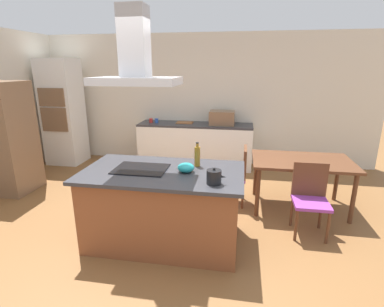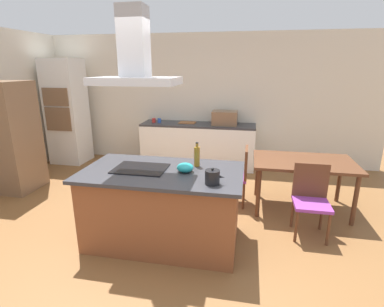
{
  "view_description": "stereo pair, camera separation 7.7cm",
  "coord_description": "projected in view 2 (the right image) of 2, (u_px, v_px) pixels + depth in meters",
  "views": [
    {
      "loc": [
        0.86,
        -3.06,
        2.04
      ],
      "look_at": [
        0.27,
        0.4,
        1.0
      ],
      "focal_mm": 27.59,
      "sensor_mm": 36.0,
      "label": 1
    },
    {
      "loc": [
        0.94,
        -3.05,
        2.04
      ],
      "look_at": [
        0.27,
        0.4,
        1.0
      ],
      "focal_mm": 27.59,
      "sensor_mm": 36.0,
      "label": 2
    }
  ],
  "objects": [
    {
      "name": "chair_at_left_end",
      "position": [
        238.0,
        172.0,
        4.44
      ],
      "size": [
        0.42,
        0.42,
        0.89
      ],
      "color": "purple",
      "rests_on": "ground"
    },
    {
      "name": "cutting_board",
      "position": [
        187.0,
        123.0,
        6.17
      ],
      "size": [
        0.34,
        0.24,
        0.02
      ],
      "primitive_type": "cube",
      "color": "#995B33",
      "rests_on": "back_counter"
    },
    {
      "name": "dining_table",
      "position": [
        303.0,
        166.0,
        4.23
      ],
      "size": [
        1.4,
        0.9,
        0.75
      ],
      "color": "#59331E",
      "rests_on": "ground"
    },
    {
      "name": "chair_facing_island",
      "position": [
        311.0,
        195.0,
        3.64
      ],
      "size": [
        0.42,
        0.42,
        0.89
      ],
      "color": "purple",
      "rests_on": "ground"
    },
    {
      "name": "wall_oven_stack",
      "position": [
        67.0,
        112.0,
        6.32
      ],
      "size": [
        0.7,
        0.66,
        2.2
      ],
      "color": "white",
      "rests_on": "ground"
    },
    {
      "name": "ground",
      "position": [
        189.0,
        191.0,
        5.03
      ],
      "size": [
        16.0,
        16.0,
        0.0
      ],
      "primitive_type": "plane",
      "color": "brown"
    },
    {
      "name": "mixing_bowl",
      "position": [
        185.0,
        167.0,
        3.3
      ],
      "size": [
        0.19,
        0.19,
        0.1
      ],
      "primitive_type": "ellipsoid",
      "color": "teal",
      "rests_on": "kitchen_island"
    },
    {
      "name": "countertop_microwave",
      "position": [
        225.0,
        118.0,
        5.95
      ],
      "size": [
        0.5,
        0.38,
        0.28
      ],
      "primitive_type": "cube",
      "color": "brown",
      "rests_on": "back_counter"
    },
    {
      "name": "wall_back",
      "position": [
        205.0,
        100.0,
        6.29
      ],
      "size": [
        7.2,
        0.1,
        2.7
      ],
      "primitive_type": "cube",
      "color": "beige",
      "rests_on": "ground"
    },
    {
      "name": "cooktop",
      "position": [
        141.0,
        168.0,
        3.41
      ],
      "size": [
        0.6,
        0.44,
        0.01
      ],
      "primitive_type": "cube",
      "color": "black",
      "rests_on": "kitchen_island"
    },
    {
      "name": "range_hood",
      "position": [
        135.0,
        60.0,
        3.07
      ],
      "size": [
        0.9,
        0.55,
        0.78
      ],
      "color": "#ADADB2"
    },
    {
      "name": "coffee_mug_red",
      "position": [
        154.0,
        120.0,
        6.23
      ],
      "size": [
        0.08,
        0.08,
        0.09
      ],
      "primitive_type": "cylinder",
      "color": "red",
      "rests_on": "back_counter"
    },
    {
      "name": "refrigerator",
      "position": [
        8.0,
        137.0,
        4.9
      ],
      "size": [
        0.8,
        0.73,
        1.82
      ],
      "color": "brown",
      "rests_on": "ground"
    },
    {
      "name": "back_counter",
      "position": [
        198.0,
        145.0,
        6.22
      ],
      "size": [
        2.35,
        0.62,
        0.9
      ],
      "color": "white",
      "rests_on": "ground"
    },
    {
      "name": "olive_oil_bottle",
      "position": [
        197.0,
        156.0,
        3.47
      ],
      "size": [
        0.07,
        0.07,
        0.29
      ],
      "color": "olive",
      "rests_on": "kitchen_island"
    },
    {
      "name": "kitchen_island",
      "position": [
        163.0,
        206.0,
        3.49
      ],
      "size": [
        1.83,
        1.03,
        0.9
      ],
      "color": "brown",
      "rests_on": "ground"
    },
    {
      "name": "coffee_mug_blue",
      "position": [
        159.0,
        120.0,
        6.21
      ],
      "size": [
        0.08,
        0.08,
        0.09
      ],
      "primitive_type": "cylinder",
      "color": "#2D56B2",
      "rests_on": "back_counter"
    },
    {
      "name": "tea_kettle",
      "position": [
        213.0,
        177.0,
        2.95
      ],
      "size": [
        0.2,
        0.15,
        0.17
      ],
      "color": "black",
      "rests_on": "kitchen_island"
    }
  ]
}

